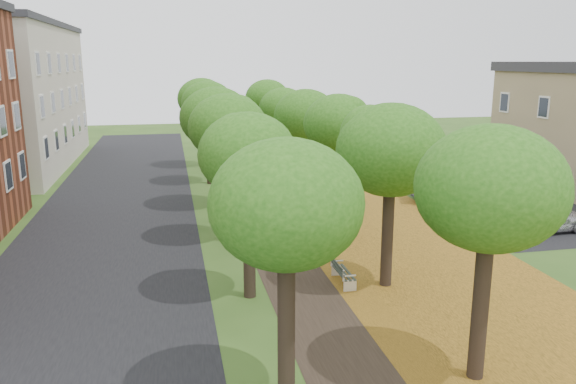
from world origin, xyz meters
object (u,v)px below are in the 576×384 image
car_red (479,200)px  car_white (460,188)px  bench (342,273)px  car_grey (462,189)px  car_silver (543,216)px

car_red → car_white: car_white is taller
bench → car_red: 12.60m
car_grey → car_white: (0.18, 0.62, -0.05)m
car_silver → car_grey: (-0.94, 5.65, 0.04)m
car_red → car_white: 2.45m
car_red → car_grey: size_ratio=0.72×
car_silver → car_white: size_ratio=0.82×
bench → car_white: bearing=-44.1°
car_white → car_silver: bearing=-161.1°
car_silver → car_grey: car_grey is taller
car_red → car_grey: car_grey is taller
bench → car_silver: 11.57m
car_grey → car_white: 0.65m
bench → car_grey: size_ratio=0.30×
car_silver → car_white: 6.31m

